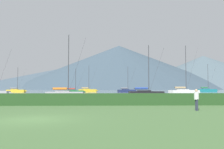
% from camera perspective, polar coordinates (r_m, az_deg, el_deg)
% --- Properties ---
extents(ground_plane, '(1000.00, 1000.00, 0.00)m').
position_cam_1_polar(ground_plane, '(14.26, -18.31, -10.01)').
color(ground_plane, '#517A42').
extents(harbor_water, '(320.00, 246.00, 0.00)m').
position_cam_1_polar(harbor_water, '(150.65, -3.39, -3.78)').
color(harbor_water, '#8C9EA3').
rests_on(harbor_water, ground_plane).
extents(hedge_line, '(80.00, 1.20, 1.19)m').
position_cam_1_polar(hedge_line, '(24.93, -11.09, -5.72)').
color(hedge_line, '#284C23').
rests_on(hedge_line, ground_plane).
extents(sailboat_slip_0, '(7.57, 2.34, 11.27)m').
position_cam_1_polar(sailboat_slip_0, '(44.07, -10.81, -4.50)').
color(sailboat_slip_0, '#9E9EA3').
rests_on(sailboat_slip_0, harbor_water).
extents(sailboat_slip_1, '(7.63, 2.37, 9.53)m').
position_cam_1_polar(sailboat_slip_1, '(98.45, -21.53, -3.55)').
color(sailboat_slip_1, gold).
rests_on(sailboat_slip_1, harbor_water).
extents(sailboat_slip_2, '(7.78, 2.67, 10.17)m').
position_cam_1_polar(sailboat_slip_2, '(48.23, 8.10, -4.40)').
color(sailboat_slip_2, black).
rests_on(sailboat_slip_2, harbor_water).
extents(sailboat_slip_3, '(8.70, 4.05, 12.47)m').
position_cam_1_polar(sailboat_slip_3, '(63.90, 16.59, -3.91)').
color(sailboat_slip_3, white).
rests_on(sailboat_slip_3, harbor_water).
extents(sailboat_slip_4, '(6.89, 2.39, 7.69)m').
position_cam_1_polar(sailboat_slip_4, '(76.14, -8.85, -3.98)').
color(sailboat_slip_4, '#236B38').
rests_on(sailboat_slip_4, harbor_water).
extents(sailboat_slip_5, '(8.81, 2.80, 11.58)m').
position_cam_1_polar(sailboat_slip_5, '(108.60, 21.36, -3.44)').
color(sailboat_slip_5, '#19707A').
rests_on(sailboat_slip_5, harbor_water).
extents(sailboat_slip_7, '(7.78, 3.69, 9.86)m').
position_cam_1_polar(sailboat_slip_7, '(92.64, 3.47, -3.80)').
color(sailboat_slip_7, navy).
rests_on(sailboat_slip_7, harbor_water).
extents(sailboat_slip_9, '(8.45, 3.81, 10.98)m').
position_cam_1_polar(sailboat_slip_9, '(100.71, -5.74, -3.70)').
color(sailboat_slip_9, gold).
rests_on(sailboat_slip_9, harbor_water).
extents(person_seated_viewer, '(0.36, 0.57, 1.65)m').
position_cam_1_polar(person_seated_viewer, '(19.82, 19.18, -5.19)').
color(person_seated_viewer, '#2D3347').
rests_on(person_seated_viewer, ground_plane).
extents(distant_hill_west_ridge, '(280.45, 280.45, 58.36)m').
position_cam_1_polar(distant_hill_west_ridge, '(326.85, 1.63, 1.70)').
color(distant_hill_west_ridge, '#425666').
rests_on(distant_hill_west_ridge, ground_plane).
extents(distant_hill_central_peak, '(218.77, 218.77, 44.90)m').
position_cam_1_polar(distant_hill_central_peak, '(350.36, 20.59, 0.47)').
color(distant_hill_central_peak, slate).
rests_on(distant_hill_central_peak, ground_plane).
extents(distant_hill_east_ridge, '(329.48, 329.48, 37.42)m').
position_cam_1_polar(distant_hill_east_ridge, '(383.66, -7.67, -0.56)').
color(distant_hill_east_ridge, '#4C6070').
rests_on(distant_hill_east_ridge, ground_plane).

